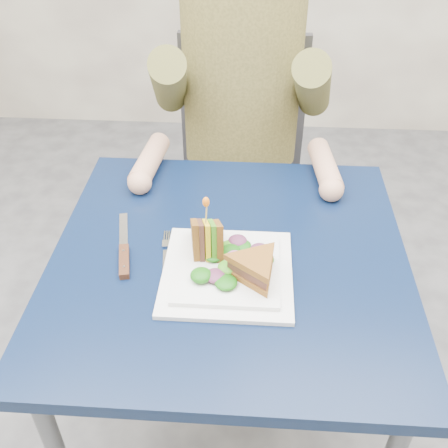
# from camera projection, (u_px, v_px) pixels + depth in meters

# --- Properties ---
(ground) EXTENTS (4.00, 4.00, 0.00)m
(ground) POSITION_uv_depth(u_px,v_px,m) (228.00, 438.00, 1.56)
(ground) COLOR #545456
(ground) RESTS_ON ground
(table) EXTENTS (0.75, 0.75, 0.73)m
(table) POSITION_uv_depth(u_px,v_px,m) (229.00, 281.00, 1.16)
(table) COLOR black
(table) RESTS_ON ground
(chair) EXTENTS (0.42, 0.40, 0.93)m
(chair) POSITION_uv_depth(u_px,v_px,m) (241.00, 159.00, 1.78)
(chair) COLOR #47474C
(chair) RESTS_ON ground
(diner) EXTENTS (0.54, 0.59, 0.74)m
(diner) POSITION_uv_depth(u_px,v_px,m) (242.00, 64.00, 1.46)
(diner) COLOR brown
(diner) RESTS_ON chair
(plate) EXTENTS (0.26, 0.26, 0.02)m
(plate) POSITION_uv_depth(u_px,v_px,m) (227.00, 271.00, 1.05)
(plate) COLOR white
(plate) RESTS_ON table
(sandwich_flat) EXTENTS (0.17, 0.17, 0.05)m
(sandwich_flat) POSITION_uv_depth(u_px,v_px,m) (255.00, 268.00, 1.01)
(sandwich_flat) COLOR brown
(sandwich_flat) RESTS_ON plate
(sandwich_upright) EXTENTS (0.08, 0.14, 0.14)m
(sandwich_upright) POSITION_uv_depth(u_px,v_px,m) (207.00, 239.00, 1.06)
(sandwich_upright) COLOR brown
(sandwich_upright) RESTS_ON plate
(fork) EXTENTS (0.04, 0.18, 0.01)m
(fork) POSITION_uv_depth(u_px,v_px,m) (166.00, 260.00, 1.09)
(fork) COLOR silver
(fork) RESTS_ON table
(knife) EXTENTS (0.07, 0.22, 0.02)m
(knife) POSITION_uv_depth(u_px,v_px,m) (124.00, 255.00, 1.10)
(knife) COLOR silver
(knife) RESTS_ON table
(toothpick) EXTENTS (0.01, 0.01, 0.06)m
(toothpick) POSITION_uv_depth(u_px,v_px,m) (206.00, 214.00, 1.02)
(toothpick) COLOR tan
(toothpick) RESTS_ON sandwich_upright
(toothpick_frill) EXTENTS (0.01, 0.01, 0.02)m
(toothpick_frill) POSITION_uv_depth(u_px,v_px,m) (206.00, 202.00, 1.01)
(toothpick_frill) COLOR orange
(toothpick_frill) RESTS_ON sandwich_upright
(lettuce_spill) EXTENTS (0.15, 0.13, 0.02)m
(lettuce_spill) POSITION_uv_depth(u_px,v_px,m) (230.00, 260.00, 1.05)
(lettuce_spill) COLOR #337A14
(lettuce_spill) RESTS_ON plate
(onion_ring) EXTENTS (0.04, 0.04, 0.02)m
(onion_ring) POSITION_uv_depth(u_px,v_px,m) (235.00, 260.00, 1.04)
(onion_ring) COLOR #9E4C7A
(onion_ring) RESTS_ON plate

